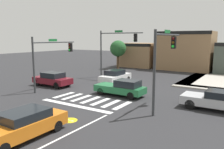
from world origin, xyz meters
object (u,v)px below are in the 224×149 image
at_px(car_green, 122,88).
at_px(car_orange, 22,124).
at_px(traffic_signal_southwest, 52,53).
at_px(traffic_signal_southeast, 164,54).
at_px(car_maroon, 53,79).
at_px(car_white, 115,76).
at_px(traffic_signal_northwest, 115,45).
at_px(roadside_tree, 118,49).
at_px(car_silver, 218,100).

distance_m(car_green, car_orange, 10.45).
bearing_deg(traffic_signal_southwest, car_green, -80.72).
distance_m(traffic_signal_southeast, car_maroon, 13.37).
bearing_deg(traffic_signal_southeast, car_white, 50.92).
relative_size(traffic_signal_southwest, car_maroon, 1.30).
xyz_separation_m(traffic_signal_northwest, car_white, (1.58, -2.54, -3.54)).
relative_size(traffic_signal_northwest, roadside_tree, 1.28).
xyz_separation_m(traffic_signal_southeast, roadside_tree, (-14.47, 17.70, -0.64)).
xyz_separation_m(car_green, car_silver, (7.89, 0.06, 0.01)).
bearing_deg(roadside_tree, car_green, -57.81).
height_order(traffic_signal_northwest, roadside_tree, traffic_signal_northwest).
xyz_separation_m(traffic_signal_southwest, roadside_tree, (-2.54, 17.08, -0.24)).
height_order(car_green, car_maroon, car_maroon).
distance_m(car_orange, roadside_tree, 28.32).
bearing_deg(car_orange, car_green, 0.89).
distance_m(car_white, roadside_tree, 13.03).
xyz_separation_m(traffic_signal_southwest, traffic_signal_southeast, (11.93, -0.62, 0.40)).
distance_m(traffic_signal_southwest, car_white, 7.64).
bearing_deg(traffic_signal_southeast, traffic_signal_southwest, 87.02).
relative_size(traffic_signal_southwest, traffic_signal_northwest, 0.93).
relative_size(traffic_signal_southeast, car_green, 1.25).
bearing_deg(traffic_signal_northwest, traffic_signal_southwest, -104.50).
distance_m(traffic_signal_northwest, car_white, 4.63).
relative_size(car_silver, car_orange, 0.99).
bearing_deg(traffic_signal_southwest, traffic_signal_southeast, -92.98).
xyz_separation_m(car_silver, roadside_tree, (-17.88, 15.80, 2.62)).
xyz_separation_m(traffic_signal_southeast, car_white, (-8.14, 6.61, -3.24)).
distance_m(traffic_signal_northwest, car_silver, 15.42).
bearing_deg(car_white, traffic_signal_southwest, -32.33).
relative_size(car_green, car_silver, 0.97).
relative_size(traffic_signal_northwest, car_maroon, 1.39).
xyz_separation_m(traffic_signal_northwest, car_silver, (13.13, -7.26, -3.56)).
height_order(traffic_signal_northwest, car_orange, traffic_signal_northwest).
bearing_deg(car_white, traffic_signal_southeast, 50.92).
distance_m(car_silver, roadside_tree, 24.00).
relative_size(traffic_signal_southeast, roadside_tree, 1.20).
relative_size(car_green, car_maroon, 1.05).
bearing_deg(roadside_tree, traffic_signal_southwest, -81.54).
bearing_deg(car_green, roadside_tree, -57.81).
relative_size(traffic_signal_southwest, traffic_signal_southeast, 0.99).
xyz_separation_m(traffic_signal_southeast, car_orange, (-4.33, -8.61, -3.26)).
distance_m(car_green, car_silver, 7.89).
xyz_separation_m(car_green, car_orange, (0.16, -10.45, 0.00)).
relative_size(traffic_signal_northwest, car_green, 1.33).
height_order(car_orange, roadside_tree, roadside_tree).
bearing_deg(traffic_signal_southwest, roadside_tree, 8.46).
bearing_deg(car_white, traffic_signal_northwest, -148.06).
bearing_deg(traffic_signal_southwest, traffic_signal_northwest, -14.50).
distance_m(traffic_signal_southwest, car_maroon, 3.10).
xyz_separation_m(traffic_signal_southwest, car_green, (7.44, 1.22, -2.87)).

